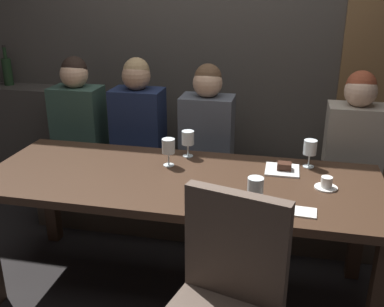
# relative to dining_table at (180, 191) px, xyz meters

# --- Properties ---
(ground) EXTENTS (9.00, 9.00, 0.00)m
(ground) POSITION_rel_dining_table_xyz_m (0.00, 0.00, -0.65)
(ground) COLOR black
(back_wall_tiled) EXTENTS (6.00, 0.12, 3.00)m
(back_wall_tiled) POSITION_rel_dining_table_xyz_m (0.00, 1.22, 0.85)
(back_wall_tiled) COLOR #423D38
(back_wall_tiled) RESTS_ON ground
(back_counter) EXTENTS (1.10, 0.28, 0.95)m
(back_counter) POSITION_rel_dining_table_xyz_m (-1.55, 1.04, -0.18)
(back_counter) COLOR #38342F
(back_counter) RESTS_ON ground
(dining_table) EXTENTS (2.20, 0.84, 0.74)m
(dining_table) POSITION_rel_dining_table_xyz_m (0.00, 0.00, 0.00)
(dining_table) COLOR #342217
(dining_table) RESTS_ON ground
(banquette_bench) EXTENTS (2.50, 0.44, 0.45)m
(banquette_bench) POSITION_rel_dining_table_xyz_m (0.00, 0.70, -0.42)
(banquette_bench) COLOR #40352A
(banquette_bench) RESTS_ON ground
(chair_near_side) EXTENTS (0.54, 0.54, 0.98)m
(chair_near_side) POSITION_rel_dining_table_xyz_m (0.36, -0.72, -0.09)
(chair_near_side) COLOR #3D281C
(chair_near_side) RESTS_ON ground
(diner_redhead) EXTENTS (0.36, 0.24, 0.81)m
(diner_redhead) POSITION_rel_dining_table_xyz_m (-0.96, 0.73, 0.18)
(diner_redhead) COLOR #2D473D
(diner_redhead) RESTS_ON banquette_bench
(diner_bearded) EXTENTS (0.36, 0.24, 0.82)m
(diner_bearded) POSITION_rel_dining_table_xyz_m (-0.48, 0.72, 0.19)
(diner_bearded) COLOR #192342
(diner_bearded) RESTS_ON banquette_bench
(diner_far_end) EXTENTS (0.36, 0.24, 0.80)m
(diner_far_end) POSITION_rel_dining_table_xyz_m (0.02, 0.71, 0.17)
(diner_far_end) COLOR #4C515B
(diner_far_end) RESTS_ON banquette_bench
(diner_near_end) EXTENTS (0.36, 0.24, 0.79)m
(diner_near_end) POSITION_rel_dining_table_xyz_m (0.99, 0.69, 0.17)
(diner_near_end) COLOR #9E9384
(diner_near_end) RESTS_ON banquette_bench
(wine_bottle_dark_red) EXTENTS (0.08, 0.08, 0.33)m
(wine_bottle_dark_red) POSITION_rel_dining_table_xyz_m (-1.73, 1.07, 0.42)
(wine_bottle_dark_red) COLOR black
(wine_bottle_dark_red) RESTS_ON back_counter
(wine_glass_center_back) EXTENTS (0.08, 0.08, 0.16)m
(wine_glass_center_back) POSITION_rel_dining_table_xyz_m (-0.11, 0.15, 0.20)
(wine_glass_center_back) COLOR silver
(wine_glass_center_back) RESTS_ON dining_table
(wine_glass_near_left) EXTENTS (0.08, 0.08, 0.16)m
(wine_glass_near_left) POSITION_rel_dining_table_xyz_m (0.70, 0.30, 0.20)
(wine_glass_near_left) COLOR silver
(wine_glass_near_left) RESTS_ON dining_table
(wine_glass_end_right) EXTENTS (0.08, 0.08, 0.16)m
(wine_glass_end_right) POSITION_rel_dining_table_xyz_m (-0.03, 0.32, 0.20)
(wine_glass_end_right) COLOR silver
(wine_glass_end_right) RESTS_ON dining_table
(wine_glass_center_front) EXTENTS (0.08, 0.08, 0.16)m
(wine_glass_center_front) POSITION_rel_dining_table_xyz_m (0.43, -0.29, 0.20)
(wine_glass_center_front) COLOR silver
(wine_glass_center_front) RESTS_ON dining_table
(espresso_cup) EXTENTS (0.12, 0.12, 0.06)m
(espresso_cup) POSITION_rel_dining_table_xyz_m (0.78, 0.03, 0.11)
(espresso_cup) COLOR white
(espresso_cup) RESTS_ON dining_table
(dessert_plate) EXTENTS (0.19, 0.19, 0.05)m
(dessert_plate) POSITION_rel_dining_table_xyz_m (0.55, 0.21, 0.10)
(dessert_plate) COLOR white
(dessert_plate) RESTS_ON dining_table
(folded_napkin) EXTENTS (0.12, 0.11, 0.01)m
(folded_napkin) POSITION_rel_dining_table_xyz_m (0.67, -0.27, 0.09)
(folded_napkin) COLOR silver
(folded_napkin) RESTS_ON dining_table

